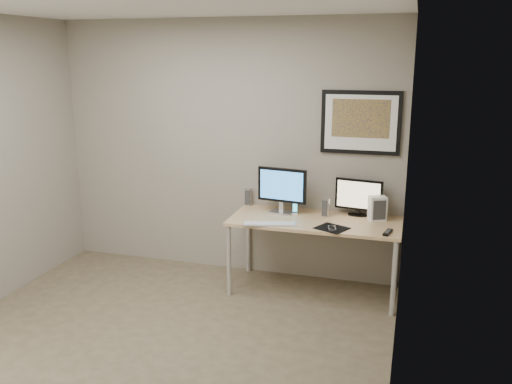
% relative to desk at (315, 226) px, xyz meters
% --- Properties ---
extents(floor, '(3.60, 3.60, 0.00)m').
position_rel_desk_xyz_m(floor, '(-1.00, -1.35, -0.66)').
color(floor, brown).
rests_on(floor, ground).
extents(room, '(3.60, 3.60, 3.60)m').
position_rel_desk_xyz_m(room, '(-1.00, -0.90, 0.98)').
color(room, white).
rests_on(room, ground).
extents(desk, '(1.60, 0.70, 0.73)m').
position_rel_desk_xyz_m(desk, '(0.00, 0.00, 0.00)').
color(desk, tan).
rests_on(desk, floor).
extents(framed_art, '(0.75, 0.04, 0.60)m').
position_rel_desk_xyz_m(framed_art, '(0.35, 0.33, 0.96)').
color(framed_art, black).
rests_on(framed_art, room).
extents(monitor_large, '(0.49, 0.19, 0.45)m').
position_rel_desk_xyz_m(monitor_large, '(-0.36, 0.12, 0.32)').
color(monitor_large, '#A8A8AD').
rests_on(monitor_large, desk).
extents(monitor_tv, '(0.46, 0.13, 0.36)m').
position_rel_desk_xyz_m(monitor_tv, '(0.37, 0.24, 0.26)').
color(monitor_tv, black).
rests_on(monitor_tv, desk).
extents(speaker_left, '(0.07, 0.07, 0.18)m').
position_rel_desk_xyz_m(speaker_left, '(-0.75, 0.30, 0.16)').
color(speaker_left, '#A8A8AD').
rests_on(speaker_left, desk).
extents(speaker_right, '(0.08, 0.08, 0.18)m').
position_rel_desk_xyz_m(speaker_right, '(0.08, 0.13, 0.16)').
color(speaker_right, '#A8A8AD').
rests_on(speaker_right, desk).
extents(phone_dock, '(0.07, 0.07, 0.12)m').
position_rel_desk_xyz_m(phone_dock, '(-0.22, 0.12, 0.13)').
color(phone_dock, black).
rests_on(phone_dock, desk).
extents(keyboard, '(0.50, 0.24, 0.02)m').
position_rel_desk_xyz_m(keyboard, '(-0.38, -0.28, 0.07)').
color(keyboard, silver).
rests_on(keyboard, desk).
extents(mousepad, '(0.34, 0.32, 0.00)m').
position_rel_desk_xyz_m(mousepad, '(0.19, -0.22, 0.07)').
color(mousepad, black).
rests_on(mousepad, desk).
extents(mouse, '(0.08, 0.12, 0.04)m').
position_rel_desk_xyz_m(mouse, '(0.20, -0.26, 0.09)').
color(mouse, black).
rests_on(mouse, mousepad).
extents(remote, '(0.08, 0.18, 0.02)m').
position_rel_desk_xyz_m(remote, '(0.68, -0.23, 0.08)').
color(remote, black).
rests_on(remote, desk).
extents(fan_unit, '(0.18, 0.16, 0.23)m').
position_rel_desk_xyz_m(fan_unit, '(0.56, 0.14, 0.18)').
color(fan_unit, silver).
rests_on(fan_unit, desk).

